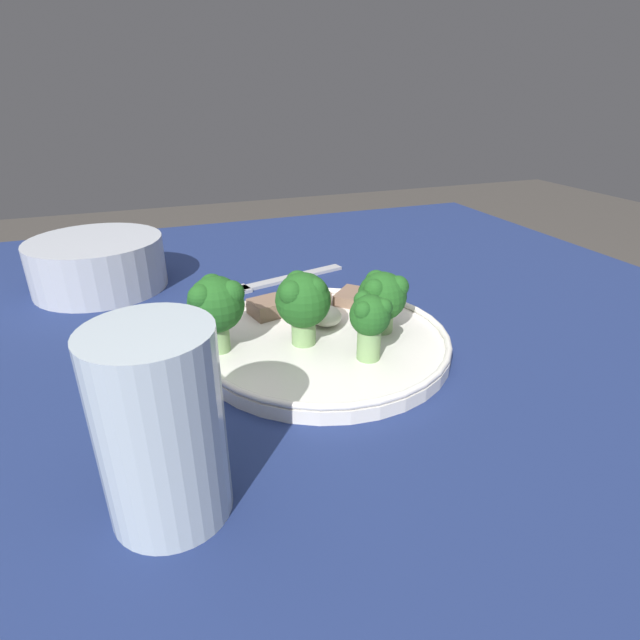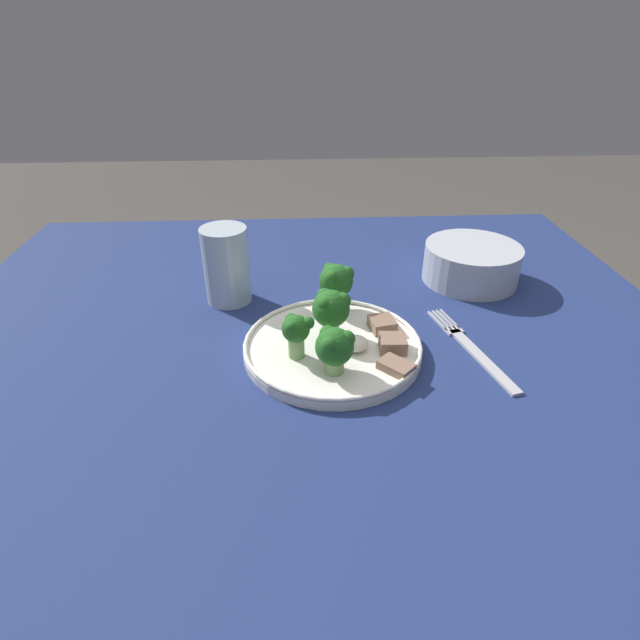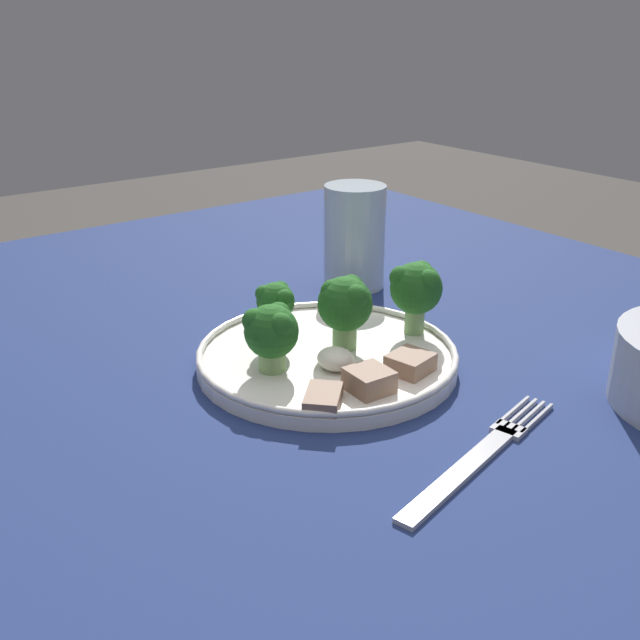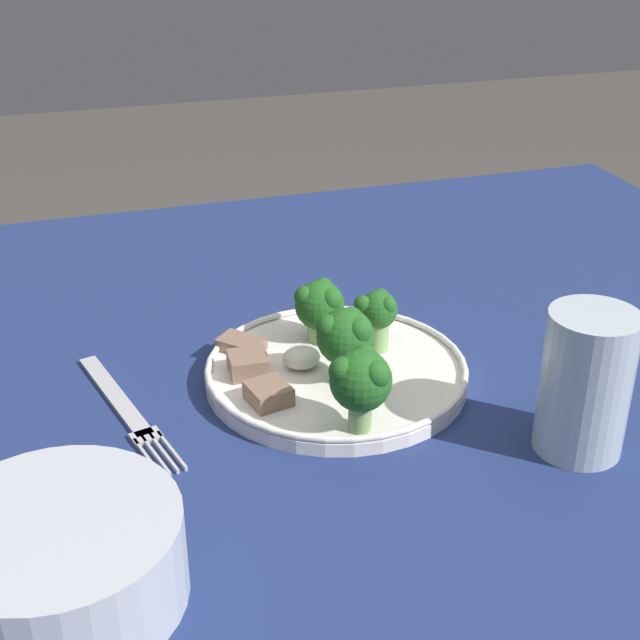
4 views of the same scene
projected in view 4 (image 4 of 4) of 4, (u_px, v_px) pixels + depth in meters
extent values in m
cube|color=navy|center=(374.00, 396.00, 0.81)|extent=(1.10, 1.02, 0.03)
cylinder|color=brown|center=(550.00, 391.00, 1.48)|extent=(0.06, 0.06, 0.67)
cylinder|color=white|center=(336.00, 374.00, 0.80)|extent=(0.24, 0.24, 0.01)
torus|color=white|center=(336.00, 366.00, 0.80)|extent=(0.24, 0.24, 0.01)
cube|color=#B2B2B7|center=(115.00, 395.00, 0.78)|extent=(0.05, 0.15, 0.00)
cube|color=#B2B2B7|center=(146.00, 437.00, 0.72)|extent=(0.03, 0.02, 0.00)
cube|color=#B2B2B7|center=(148.00, 459.00, 0.70)|extent=(0.02, 0.06, 0.00)
cube|color=#B2B2B7|center=(156.00, 456.00, 0.70)|extent=(0.02, 0.06, 0.00)
cube|color=#B2B2B7|center=(164.00, 453.00, 0.70)|extent=(0.02, 0.06, 0.00)
cube|color=#B2B2B7|center=(172.00, 451.00, 0.70)|extent=(0.02, 0.06, 0.00)
cylinder|color=#B7BCC6|center=(60.00, 560.00, 0.55)|extent=(0.16, 0.16, 0.06)
cylinder|color=silver|center=(61.00, 565.00, 0.55)|extent=(0.13, 0.13, 0.05)
cylinder|color=#B2C1CC|center=(586.00, 383.00, 0.69)|extent=(0.07, 0.07, 0.12)
cylinder|color=silver|center=(581.00, 409.00, 0.70)|extent=(0.06, 0.06, 0.07)
cylinder|color=#7FA866|center=(377.00, 335.00, 0.82)|extent=(0.02, 0.02, 0.03)
sphere|color=#215B1E|center=(378.00, 310.00, 0.81)|extent=(0.04, 0.04, 0.04)
sphere|color=#215B1E|center=(368.00, 303.00, 0.81)|extent=(0.02, 0.02, 0.02)
sphere|color=#215B1E|center=(388.00, 305.00, 0.80)|extent=(0.02, 0.02, 0.02)
sphere|color=#215B1E|center=(380.00, 297.00, 0.82)|extent=(0.02, 0.02, 0.02)
cylinder|color=#7FA866|center=(345.00, 367.00, 0.77)|extent=(0.02, 0.02, 0.03)
sphere|color=#215B1E|center=(345.00, 337.00, 0.76)|extent=(0.05, 0.05, 0.05)
sphere|color=#215B1E|center=(329.00, 328.00, 0.75)|extent=(0.02, 0.02, 0.02)
sphere|color=#215B1E|center=(359.00, 331.00, 0.75)|extent=(0.02, 0.02, 0.02)
sphere|color=#215B1E|center=(349.00, 317.00, 0.77)|extent=(0.02, 0.02, 0.02)
cylinder|color=#7FA866|center=(360.00, 414.00, 0.71)|extent=(0.02, 0.02, 0.03)
sphere|color=#215B1E|center=(361.00, 380.00, 0.69)|extent=(0.05, 0.05, 0.05)
sphere|color=#215B1E|center=(343.00, 371.00, 0.68)|extent=(0.02, 0.02, 0.02)
sphere|color=#215B1E|center=(376.00, 375.00, 0.68)|extent=(0.02, 0.02, 0.02)
sphere|color=#215B1E|center=(364.00, 359.00, 0.70)|extent=(0.02, 0.02, 0.02)
cylinder|color=#7FA866|center=(320.00, 330.00, 0.84)|extent=(0.02, 0.02, 0.02)
sphere|color=#215B1E|center=(320.00, 305.00, 0.83)|extent=(0.05, 0.05, 0.05)
sphere|color=#215B1E|center=(305.00, 297.00, 0.82)|extent=(0.02, 0.02, 0.02)
sphere|color=#215B1E|center=(331.00, 300.00, 0.82)|extent=(0.02, 0.02, 0.02)
sphere|color=#215B1E|center=(323.00, 289.00, 0.84)|extent=(0.02, 0.02, 0.02)
cube|color=#846651|center=(248.00, 364.00, 0.79)|extent=(0.04, 0.03, 0.02)
cube|color=#846651|center=(269.00, 394.00, 0.75)|extent=(0.04, 0.04, 0.02)
cube|color=#846651|center=(241.00, 344.00, 0.83)|extent=(0.05, 0.05, 0.01)
ellipsoid|color=silver|center=(301.00, 358.00, 0.80)|extent=(0.03, 0.03, 0.02)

